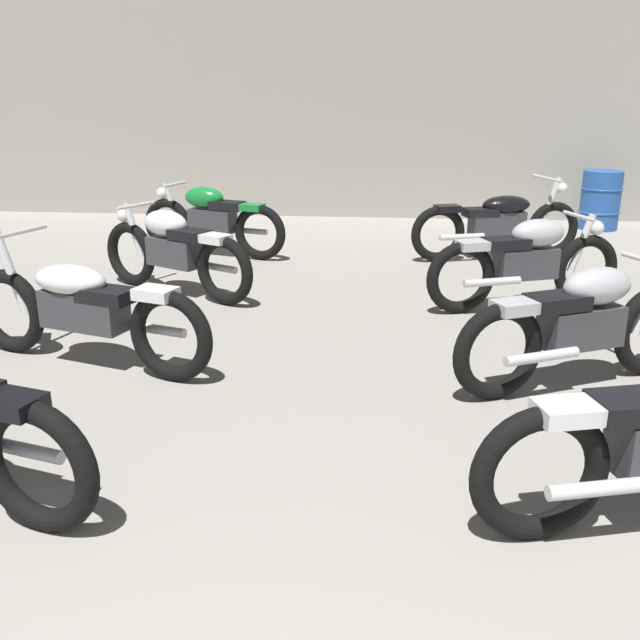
% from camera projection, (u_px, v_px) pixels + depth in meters
% --- Properties ---
extents(back_wall, '(13.42, 0.24, 3.60)m').
position_uv_depth(back_wall, '(362.00, 101.00, 10.92)').
color(back_wall, '#9E998E').
rests_on(back_wall, ground).
extents(motorcycle_left_row_2, '(2.10, 0.90, 0.97)m').
position_uv_depth(motorcycle_left_row_2, '(83.00, 307.00, 5.18)').
color(motorcycle_left_row_2, black).
rests_on(motorcycle_left_row_2, ground).
extents(motorcycle_left_row_3, '(1.78, 1.04, 0.88)m').
position_uv_depth(motorcycle_left_row_3, '(174.00, 250.00, 6.99)').
color(motorcycle_left_row_3, black).
rests_on(motorcycle_left_row_3, ground).
extents(motorcycle_left_row_4, '(1.92, 0.72, 0.88)m').
position_uv_depth(motorcycle_left_row_4, '(212.00, 219.00, 8.65)').
color(motorcycle_left_row_4, black).
rests_on(motorcycle_left_row_4, ground).
extents(motorcycle_right_row_2, '(1.83, 0.94, 0.88)m').
position_uv_depth(motorcycle_right_row_2, '(582.00, 323.00, 4.81)').
color(motorcycle_right_row_2, black).
rests_on(motorcycle_right_row_2, ground).
extents(motorcycle_right_row_3, '(1.89, 0.78, 0.88)m').
position_uv_depth(motorcycle_right_row_3, '(527.00, 261.00, 6.55)').
color(motorcycle_right_row_3, black).
rests_on(motorcycle_right_row_3, ground).
extents(motorcycle_right_row_4, '(2.11, 0.90, 0.97)m').
position_uv_depth(motorcycle_right_row_4, '(498.00, 222.00, 8.49)').
color(motorcycle_right_row_4, black).
rests_on(motorcycle_right_row_4, ground).
extents(oil_drum, '(0.59, 0.59, 0.85)m').
position_uv_depth(oil_drum, '(600.00, 200.00, 10.30)').
color(oil_drum, '#23519E').
rests_on(oil_drum, ground).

